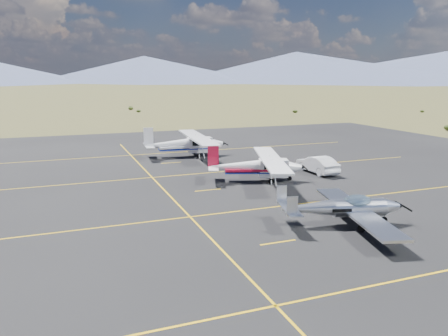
{
  "coord_description": "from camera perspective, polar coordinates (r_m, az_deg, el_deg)",
  "views": [
    {
      "loc": [
        -12.97,
        -21.94,
        8.28
      ],
      "look_at": [
        -1.76,
        7.41,
        1.6
      ],
      "focal_mm": 35.0,
      "sensor_mm": 36.0,
      "label": 1
    }
  ],
  "objects": [
    {
      "name": "aircraft_low_wing",
      "position": [
        25.52,
        15.49,
        -5.04
      ],
      "size": [
        7.0,
        9.57,
        2.08
      ],
      "rotation": [
        0.0,
        0.0,
        -0.25
      ],
      "color": "silver",
      "rests_on": "apron"
    },
    {
      "name": "aircraft_plain",
      "position": [
        45.36,
        -5.01,
        3.23
      ],
      "size": [
        7.48,
        12.44,
        3.14
      ],
      "rotation": [
        0.0,
        0.0,
        -0.09
      ],
      "color": "white",
      "rests_on": "apron"
    },
    {
      "name": "ground",
      "position": [
        26.8,
        9.26,
        -6.16
      ],
      "size": [
        1600.0,
        1600.0,
        0.0
      ],
      "primitive_type": "plane",
      "color": "#383D1C",
      "rests_on": "ground"
    },
    {
      "name": "aircraft_cessna",
      "position": [
        34.68,
        4.3,
        0.3
      ],
      "size": [
        7.74,
        11.1,
        2.85
      ],
      "rotation": [
        0.0,
        0.0,
        -0.32
      ],
      "color": "white",
      "rests_on": "apron"
    },
    {
      "name": "sedan",
      "position": [
        38.55,
        12.1,
        0.47
      ],
      "size": [
        1.74,
        4.55,
        1.48
      ],
      "primitive_type": "imported",
      "rotation": [
        0.0,
        0.0,
        3.18
      ],
      "color": "white",
      "rests_on": "apron"
    },
    {
      "name": "apron",
      "position": [
        32.78,
        3.14,
        -2.65
      ],
      "size": [
        72.0,
        72.0,
        0.02
      ],
      "primitive_type": "cube",
      "color": "black",
      "rests_on": "ground"
    }
  ]
}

